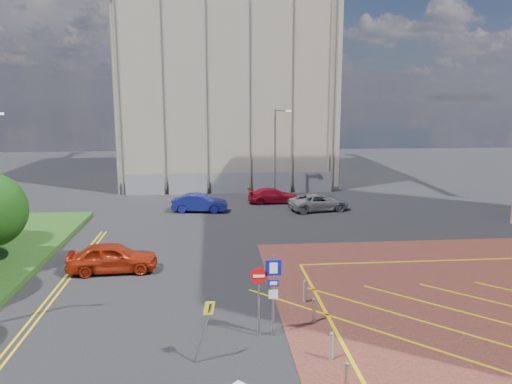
{
  "coord_description": "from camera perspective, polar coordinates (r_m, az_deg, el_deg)",
  "views": [
    {
      "loc": [
        -1.74,
        -16.7,
        9.03
      ],
      "look_at": [
        0.16,
        4.55,
        4.97
      ],
      "focal_mm": 35.0,
      "sensor_mm": 36.0,
      "label": 1
    }
  ],
  "objects": [
    {
      "name": "ground",
      "position": [
        19.06,
        0.77,
        -17.5
      ],
      "size": [
        140.0,
        140.0,
        0.0
      ],
      "primitive_type": "plane",
      "color": "black",
      "rests_on": "ground"
    },
    {
      "name": "lamp_back",
      "position": [
        45.32,
        2.29,
        4.84
      ],
      "size": [
        1.53,
        0.16,
        8.0
      ],
      "color": "#9EA0A8",
      "rests_on": "ground"
    },
    {
      "name": "sign_cluster",
      "position": [
        19.15,
        1.37,
        -10.91
      ],
      "size": [
        1.17,
        0.12,
        3.2
      ],
      "color": "#9EA0A8",
      "rests_on": "ground"
    },
    {
      "name": "warning_sign",
      "position": [
        17.68,
        -5.81,
        -14.74
      ],
      "size": [
        0.79,
        0.42,
        2.25
      ],
      "color": "#9EA0A8",
      "rests_on": "ground"
    },
    {
      "name": "bollard_row",
      "position": [
        17.76,
        9.15,
        -18.18
      ],
      "size": [
        0.14,
        11.14,
        0.9
      ],
      "color": "#9EA0A8",
      "rests_on": "forecourt"
    },
    {
      "name": "construction_building",
      "position": [
        56.76,
        -3.45,
        12.73
      ],
      "size": [
        21.2,
        19.2,
        22.0
      ],
      "primitive_type": "cube",
      "color": "gray",
      "rests_on": "ground"
    },
    {
      "name": "construction_fence",
      "position": [
        47.46,
        -1.74,
        1.02
      ],
      "size": [
        21.6,
        0.06,
        2.0
      ],
      "primitive_type": "cube",
      "color": "gray",
      "rests_on": "ground"
    },
    {
      "name": "car_red_left",
      "position": [
        27.39,
        -16.09,
        -7.19
      ],
      "size": [
        4.69,
        2.1,
        1.57
      ],
      "primitive_type": "imported",
      "rotation": [
        0.0,
        0.0,
        1.62
      ],
      "color": "#A5250E",
      "rests_on": "ground"
    },
    {
      "name": "car_blue_back",
      "position": [
        40.17,
        -6.45,
        -1.25
      ],
      "size": [
        4.52,
        2.08,
        1.44
      ],
      "primitive_type": "imported",
      "rotation": [
        0.0,
        0.0,
        1.44
      ],
      "color": "navy",
      "rests_on": "ground"
    },
    {
      "name": "car_red_back",
      "position": [
        43.3,
        1.98,
        -0.41
      ],
      "size": [
        4.49,
        1.99,
        1.28
      ],
      "primitive_type": "imported",
      "rotation": [
        0.0,
        0.0,
        1.62
      ],
      "color": "#A70E20",
      "rests_on": "ground"
    },
    {
      "name": "car_silver_back",
      "position": [
        40.69,
        7.19,
        -1.17
      ],
      "size": [
        5.22,
        3.12,
        1.36
      ],
      "primitive_type": "imported",
      "rotation": [
        0.0,
        0.0,
        1.76
      ],
      "color": "#A6A5AC",
      "rests_on": "ground"
    }
  ]
}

